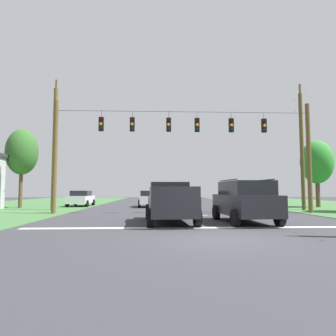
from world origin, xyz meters
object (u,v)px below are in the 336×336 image
(suv_black, at_px, (244,200))
(distant_car_crossing_white, at_px, (81,198))
(overhead_signal_span, at_px, (184,149))
(utility_pole_near_left, at_px, (54,146))
(pickup_truck, at_px, (170,202))
(distant_car_far_parked, at_px, (149,198))
(utility_pole_mid_right, at_px, (302,147))
(distant_car_oncoming, at_px, (265,198))
(tree_roadside_right, at_px, (317,162))
(tree_roadside_left, at_px, (22,152))

(suv_black, height_order, distant_car_crossing_white, suv_black)
(overhead_signal_span, height_order, utility_pole_near_left, utility_pole_near_left)
(pickup_truck, distance_m, distant_car_far_parked, 13.69)
(distant_car_crossing_white, bearing_deg, overhead_signal_span, -45.34)
(utility_pole_mid_right, bearing_deg, distant_car_crossing_white, 161.43)
(pickup_truck, height_order, distant_car_crossing_white, pickup_truck)
(distant_car_crossing_white, height_order, distant_car_oncoming, same)
(suv_black, height_order, tree_roadside_right, tree_roadside_right)
(tree_roadside_right, bearing_deg, distant_car_far_parked, 174.64)
(distant_car_far_parked, bearing_deg, pickup_truck, -84.49)
(distant_car_oncoming, bearing_deg, tree_roadside_right, -30.10)
(distant_car_crossing_white, bearing_deg, utility_pole_near_left, -97.89)
(suv_black, xyz_separation_m, tree_roadside_left, (-16.12, 12.40, 3.85))
(utility_pole_mid_right, bearing_deg, suv_black, -129.98)
(distant_car_crossing_white, distance_m, distant_car_far_parked, 6.69)
(utility_pole_mid_right, distance_m, utility_pole_near_left, 19.62)
(pickup_truck, height_order, utility_pole_near_left, utility_pole_near_left)
(distant_car_oncoming, relative_size, utility_pole_mid_right, 0.43)
(distant_car_far_parked, xyz_separation_m, tree_roadside_right, (15.48, -1.45, 3.34))
(suv_black, relative_size, utility_pole_mid_right, 0.48)
(tree_roadside_right, bearing_deg, utility_pole_mid_right, -130.85)
(distant_car_crossing_white, xyz_separation_m, tree_roadside_right, (22.08, -2.55, 3.34))
(tree_roadside_right, xyz_separation_m, tree_roadside_left, (-26.69, -0.09, 0.78))
(suv_black, xyz_separation_m, distant_car_far_parked, (-4.90, 13.94, -0.27))
(pickup_truck, height_order, distant_car_far_parked, pickup_truck)
(utility_pole_near_left, height_order, tree_roadside_left, utility_pole_near_left)
(distant_car_far_parked, bearing_deg, overhead_signal_span, -72.70)
(overhead_signal_span, distance_m, tree_roadside_left, 15.26)
(distant_car_crossing_white, relative_size, distant_car_far_parked, 0.98)
(overhead_signal_span, bearing_deg, utility_pole_mid_right, 16.82)
(pickup_truck, distance_m, tree_roadside_right, 18.94)
(pickup_truck, xyz_separation_m, distant_car_crossing_white, (-7.92, 14.73, -0.18))
(pickup_truck, distance_m, utility_pole_mid_right, 14.34)
(distant_car_oncoming, bearing_deg, distant_car_far_parked, -175.52)
(pickup_truck, relative_size, utility_pole_near_left, 0.53)
(utility_pole_mid_right, relative_size, utility_pole_near_left, 0.97)
(tree_roadside_right, bearing_deg, suv_black, -130.25)
(overhead_signal_span, bearing_deg, distant_car_crossing_white, 134.66)
(distant_car_far_parked, relative_size, tree_roadside_left, 0.63)
(tree_roadside_left, bearing_deg, distant_car_oncoming, 6.14)
(utility_pole_mid_right, bearing_deg, pickup_truck, -142.38)
(pickup_truck, xyz_separation_m, suv_black, (3.59, -0.32, 0.09))
(utility_pole_mid_right, bearing_deg, tree_roadside_right, 49.15)
(distant_car_oncoming, height_order, utility_pole_mid_right, utility_pole_mid_right)
(utility_pole_near_left, bearing_deg, distant_car_oncoming, 16.06)
(utility_pole_mid_right, bearing_deg, distant_car_far_parked, 156.87)
(pickup_truck, bearing_deg, utility_pole_mid_right, 37.62)
(distant_car_oncoming, relative_size, utility_pole_near_left, 0.42)
(pickup_truck, xyz_separation_m, tree_roadside_left, (-12.53, 12.08, 3.94))
(distant_car_oncoming, height_order, tree_roadside_left, tree_roadside_left)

